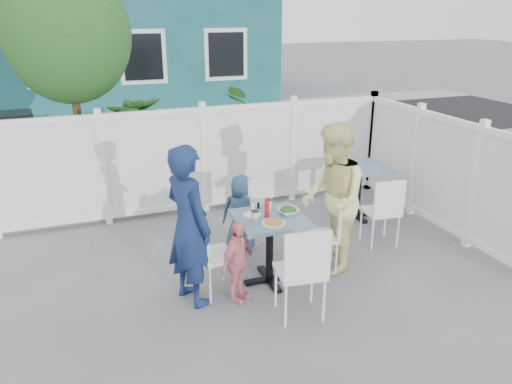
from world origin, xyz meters
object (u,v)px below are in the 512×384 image
object	(u,v)px
chair_back	(255,213)
woman	(333,199)
utility_cabinet	(12,158)
chair_right	(328,230)
main_table	(270,232)
toddler	(237,262)
chair_left	(209,250)
spare_table	(359,178)
man	(189,226)
boy	(240,213)
chair_near	(303,267)

from	to	relation	value
chair_back	woman	xyz separation A→B (m)	(0.70, -0.67, 0.34)
utility_cabinet	chair_right	world-z (taller)	utility_cabinet
main_table	toddler	size ratio (longest dim) A/B	0.88
utility_cabinet	chair_left	world-z (taller)	utility_cabinet
utility_cabinet	chair_back	size ratio (longest dim) A/B	1.45
spare_table	man	xyz separation A→B (m)	(-2.85, -1.38, 0.24)
main_table	boy	distance (m)	0.92
main_table	chair_back	size ratio (longest dim) A/B	0.85
man	boy	world-z (taller)	man
chair_back	toddler	distance (m)	1.14
utility_cabinet	boy	distance (m)	4.17
chair_right	toddler	size ratio (longest dim) A/B	0.96
main_table	boy	size ratio (longest dim) A/B	0.80
chair_left	man	xyz separation A→B (m)	(-0.22, -0.04, 0.33)
chair_left	man	size ratio (longest dim) A/B	0.53
chair_right	main_table	bearing A→B (deg)	114.80
woman	chair_right	bearing A→B (deg)	-55.85
main_table	woman	distance (m)	0.85
chair_back	woman	distance (m)	1.03
toddler	main_table	bearing A→B (deg)	-9.78
chair_back	main_table	bearing A→B (deg)	102.40
chair_near	boy	bearing A→B (deg)	99.54
man	woman	xyz separation A→B (m)	(1.72, 0.13, 0.02)
utility_cabinet	toddler	bearing A→B (deg)	-66.25
chair_near	man	size ratio (longest dim) A/B	0.59
chair_near	toddler	world-z (taller)	chair_near
utility_cabinet	woman	distance (m)	5.37
chair_back	chair_near	distance (m)	1.53
man	boy	xyz separation A→B (m)	(0.88, 0.98, -0.36)
boy	toddler	size ratio (longest dim) A/B	1.10
utility_cabinet	chair_right	size ratio (longest dim) A/B	1.56
chair_right	toddler	bearing A→B (deg)	125.22
utility_cabinet	chair_back	bearing A→B (deg)	-53.37
utility_cabinet	man	size ratio (longest dim) A/B	0.79
chair_near	utility_cabinet	bearing A→B (deg)	128.97
chair_right	woman	bearing A→B (deg)	-50.32
chair_near	boy	size ratio (longest dim) A/B	1.01
chair_back	boy	world-z (taller)	boy
boy	chair_back	bearing A→B (deg)	149.38
man	chair_near	bearing A→B (deg)	-149.35
main_table	chair_near	world-z (taller)	chair_near
spare_table	boy	bearing A→B (deg)	-168.48
man	woman	size ratio (longest dim) A/B	0.98
chair_left	chair_right	bearing A→B (deg)	81.90
chair_left	man	bearing A→B (deg)	-89.94
main_table	chair_left	distance (m)	0.71
man	boy	distance (m)	1.37
spare_table	chair_left	world-z (taller)	chair_left
chair_right	man	size ratio (longest dim) A/B	0.50
main_table	chair_back	bearing A→B (deg)	82.35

